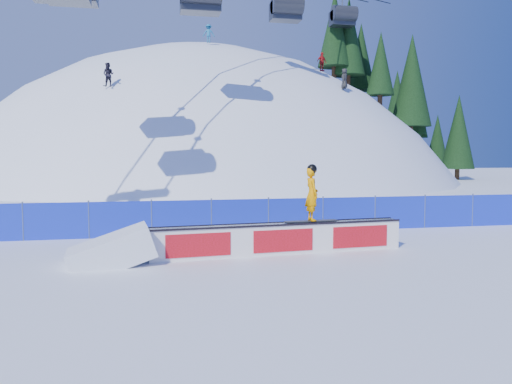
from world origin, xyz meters
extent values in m
plane|color=white|center=(0.00, 0.00, 0.00)|extent=(160.00, 160.00, 0.00)
sphere|color=white|center=(0.00, 42.00, -18.00)|extent=(64.00, 64.00, 64.00)
cylinder|color=#362215|center=(15.33, 36.33, 10.11)|extent=(0.50, 0.50, 1.40)
cone|color=black|center=(15.33, 36.33, 14.26)|extent=(3.12, 3.12, 7.10)
cylinder|color=#362215|center=(14.53, 44.14, 11.03)|extent=(0.50, 0.50, 1.40)
cone|color=black|center=(14.53, 44.14, 15.01)|extent=(2.97, 2.97, 6.76)
cylinder|color=#362215|center=(18.82, 44.88, 8.32)|extent=(0.50, 0.50, 1.40)
cone|color=black|center=(18.82, 44.88, 13.84)|extent=(4.33, 4.33, 9.84)
cylinder|color=#362215|center=(17.68, 42.46, 9.27)|extent=(0.50, 0.50, 1.40)
cone|color=black|center=(17.68, 42.46, 13.06)|extent=(2.81, 2.81, 6.39)
cylinder|color=#362215|center=(21.90, 42.17, 5.93)|extent=(0.50, 0.50, 1.40)
cone|color=black|center=(21.90, 42.17, 9.81)|extent=(2.89, 2.89, 6.56)
cylinder|color=#362215|center=(21.69, 44.09, 6.03)|extent=(0.50, 0.50, 1.40)
cone|color=black|center=(21.69, 44.09, 9.69)|extent=(2.69, 2.69, 6.10)
cylinder|color=#362215|center=(24.17, 44.14, 3.46)|extent=(0.50, 0.50, 1.40)
cone|color=black|center=(24.17, 44.14, 9.05)|extent=(4.39, 4.39, 9.98)
cylinder|color=#362215|center=(25.13, 39.65, 2.27)|extent=(0.50, 0.50, 1.40)
cone|color=black|center=(25.13, 39.65, 7.56)|extent=(4.13, 4.13, 9.38)
cylinder|color=#362215|center=(27.28, 39.27, 0.60)|extent=(0.50, 0.50, 1.40)
cone|color=black|center=(27.28, 39.27, 5.15)|extent=(3.48, 3.48, 7.90)
cylinder|color=#362215|center=(29.61, 45.35, 0.60)|extent=(0.50, 0.50, 1.40)
cone|color=black|center=(29.61, 45.35, 5.26)|extent=(3.57, 3.57, 8.11)
cube|color=#152CC2|center=(0.00, 4.50, 0.60)|extent=(22.00, 0.03, 1.20)
cylinder|color=#3C4A6C|center=(-9.00, 4.50, 0.65)|extent=(0.05, 0.05, 1.30)
cylinder|color=#3C4A6C|center=(-7.00, 4.50, 0.65)|extent=(0.05, 0.05, 1.30)
cylinder|color=#3C4A6C|center=(-5.00, 4.50, 0.65)|extent=(0.05, 0.05, 1.30)
cylinder|color=#3C4A6C|center=(-3.00, 4.50, 0.65)|extent=(0.05, 0.05, 1.30)
cylinder|color=#3C4A6C|center=(-1.00, 4.50, 0.65)|extent=(0.05, 0.05, 1.30)
cylinder|color=#3C4A6C|center=(1.00, 4.50, 0.65)|extent=(0.05, 0.05, 1.30)
cylinder|color=#3C4A6C|center=(3.00, 4.50, 0.65)|extent=(0.05, 0.05, 1.30)
cylinder|color=#3C4A6C|center=(5.00, 4.50, 0.65)|extent=(0.05, 0.05, 1.30)
cylinder|color=#3C4A6C|center=(7.00, 4.50, 0.65)|extent=(0.05, 0.05, 1.30)
cylinder|color=#24252B|center=(5.50, 26.13, 14.40)|extent=(2.40, 1.50, 1.50)
cylinder|color=#24252B|center=(13.75, 35.15, 16.64)|extent=(2.40, 1.50, 1.50)
cube|color=white|center=(-1.51, 0.82, 0.40)|extent=(7.18, 1.09, 0.81)
cube|color=gray|center=(-1.51, 0.82, 0.82)|extent=(7.11, 1.11, 0.04)
cube|color=black|center=(-1.49, 0.59, 0.83)|extent=(7.14, 0.67, 0.05)
cube|color=black|center=(-1.53, 1.06, 0.83)|extent=(7.14, 0.67, 0.05)
cube|color=red|center=(-1.49, 0.59, 0.40)|extent=(6.78, 0.63, 0.60)
cube|color=red|center=(-1.53, 1.05, 0.40)|extent=(6.78, 0.63, 0.60)
cube|color=black|center=(-0.59, 0.91, 0.87)|extent=(1.56, 0.42, 0.03)
imported|color=#F39600|center=(-0.59, 0.91, 1.64)|extent=(0.38, 0.56, 1.49)
sphere|color=black|center=(-0.59, 0.91, 2.33)|extent=(0.28, 0.28, 0.28)
imported|color=black|center=(-7.92, 24.40, 8.35)|extent=(0.97, 0.86, 1.65)
imported|color=#AE1918|center=(9.74, 30.12, 10.90)|extent=(1.04, 0.68, 1.65)
imported|color=#196A9A|center=(0.13, 33.33, 13.63)|extent=(1.16, 0.79, 1.65)
imported|color=black|center=(10.64, 27.01, 9.02)|extent=(0.84, 0.96, 1.65)
camera|label=1|loc=(-4.92, -12.37, 2.73)|focal=35.00mm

